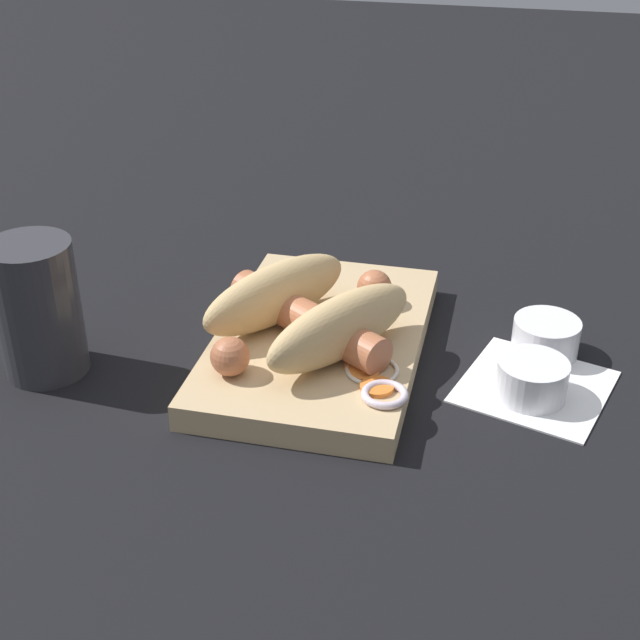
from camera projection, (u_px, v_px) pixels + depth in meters
ground_plane at (320, 353)px, 0.74m from camera, size 3.00×3.00×0.00m
food_tray at (320, 342)px, 0.73m from camera, size 0.26×0.16×0.02m
bread_roll at (307, 310)px, 0.70m from camera, size 0.18×0.17×0.05m
sausage at (307, 320)px, 0.71m from camera, size 0.16×0.15×0.03m
pickled_veggies at (376, 381)px, 0.66m from camera, size 0.07×0.06×0.01m
napkin at (535, 386)px, 0.69m from camera, size 0.13×0.13×0.00m
condiment_cup_near at (531, 382)px, 0.68m from camera, size 0.05×0.05×0.03m
condiment_cup_far at (545, 339)px, 0.73m from camera, size 0.05×0.05×0.03m
drink_glass at (38, 309)px, 0.69m from camera, size 0.07×0.07×0.11m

